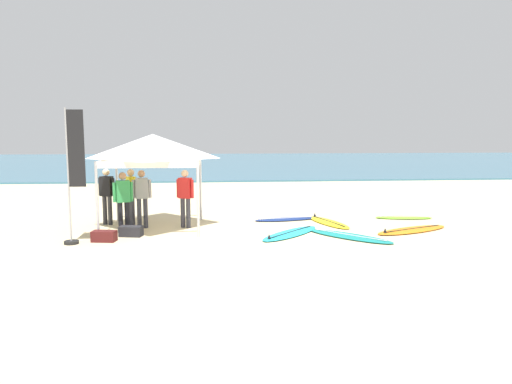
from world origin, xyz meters
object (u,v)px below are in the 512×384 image
Objects in this scene: surfboard_teal at (350,236)px; surfboard_cyan at (290,233)px; person_red at (185,194)px; surfboard_navy at (285,219)px; surfboard_yellow at (329,222)px; canopy_tent at (153,147)px; surfboard_lime at (403,217)px; person_black at (107,192)px; person_grey at (142,195)px; person_green at (123,198)px; gear_bag_by_pole at (131,231)px; banner_flag at (73,182)px; gear_bag_near_tent at (104,236)px; person_yellow at (131,193)px; surfboard_orange at (412,230)px.

surfboard_cyan is (-1.53, 0.50, 0.00)m from surfboard_teal.
surfboard_navy is at bearing 16.64° from person_red.
surfboard_yellow is 4.48m from person_red.
surfboard_cyan is at bearing -17.34° from canopy_tent.
surfboard_lime and surfboard_cyan have the same top height.
person_black is at bearing -177.45° from surfboard_navy.
person_grey reaches higher than surfboard_cyan.
surfboard_navy is at bearing 18.50° from person_green.
person_grey is (-0.37, 0.10, -1.40)m from canopy_tent.
gear_bag_by_pole is (0.99, -1.77, -0.85)m from person_black.
banner_flag reaches higher than surfboard_lime.
canopy_tent is 4.58× the size of gear_bag_near_tent.
surfboard_lime is at bearing 6.60° from canopy_tent.
person_green is at bearing 170.04° from surfboard_teal.
person_grey is 1.00× the size of person_green.
surfboard_teal is 6.45m from gear_bag_near_tent.
banner_flag reaches higher than canopy_tent.
gear_bag_near_tent is at bearing -175.22° from surfboard_cyan.
person_black is 2.85× the size of gear_bag_near_tent.
canopy_tent is 1.30× the size of surfboard_navy.
gear_bag_near_tent and gear_bag_by_pole have the same top height.
gear_bag_near_tent is at bearing -108.44° from person_green.
person_yellow is 1.00× the size of person_grey.
person_grey is (-4.38, -0.89, 0.95)m from surfboard_navy.
surfboard_navy is at bearing 13.76° from canopy_tent.
person_yellow is 1.00× the size of person_green.
surfboard_navy is at bearing 5.46° from person_yellow.
person_black is (-6.85, 2.43, 0.95)m from surfboard_teal.
person_red is at bearing 39.71° from gear_bag_near_tent.
person_black reaches higher than surfboard_cyan.
surfboard_teal is at bearing -18.12° from surfboard_cyan.
banner_flag is (-7.01, -2.12, 1.54)m from surfboard_yellow.
surfboard_yellow is 1.32× the size of person_black.
person_grey is 1.00× the size of person_red.
canopy_tent is at bearing -173.40° from surfboard_lime.
surfboard_cyan is at bearing 161.88° from surfboard_teal.
surfboard_orange is 2.03m from surfboard_lime.
banner_flag is at bearing -154.20° from surfboard_navy.
surfboard_cyan is (3.82, -1.19, -2.35)m from canopy_tent.
person_red is (1.26, -0.05, 0.00)m from person_grey.
person_yellow is at bearing 159.33° from surfboard_cyan.
gear_bag_by_pole is at bearing -58.18° from person_green.
person_green is at bearing 121.82° from gear_bag_by_pole.
person_black is 1.31m from person_grey.
person_yellow is at bearing 169.01° from surfboard_orange.
person_yellow is at bearing 163.70° from person_red.
person_yellow is 1.00× the size of person_black.
surfboard_cyan is 1.34× the size of person_yellow.
surfboard_lime is at bearing -1.02° from surfboard_navy.
person_black is at bearing 99.83° from gear_bag_near_tent.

